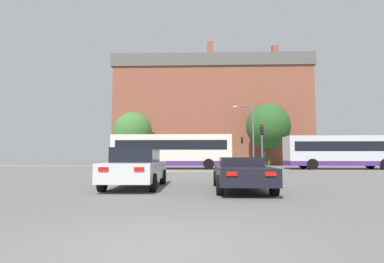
{
  "coord_description": "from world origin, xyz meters",
  "views": [
    {
      "loc": [
        0.66,
        -4.12,
        1.24
      ],
      "look_at": [
        -0.4,
        27.84,
        3.87
      ],
      "focal_mm": 28.0,
      "sensor_mm": 36.0,
      "label": 1
    }
  ],
  "objects_px": {
    "bus_crossing_lead": "(172,151)",
    "bus_crossing_trailing": "(342,151)",
    "traffic_light_near_right": "(262,140)",
    "traffic_light_far_right": "(242,146)",
    "car_roadster_right": "(241,173)",
    "pedestrian_waiting": "(265,158)",
    "car_saloon_left": "(136,167)",
    "street_lamp_junction": "(249,129)",
    "pedestrian_walking_east": "(221,157)",
    "traffic_light_far_left": "(153,143)"
  },
  "relations": [
    {
      "from": "traffic_light_near_right",
      "to": "traffic_light_far_right",
      "type": "xyz_separation_m",
      "value": [
        0.08,
        12.91,
        -0.12
      ]
    },
    {
      "from": "traffic_light_far_right",
      "to": "street_lamp_junction",
      "type": "relative_size",
      "value": 0.55
    },
    {
      "from": "car_saloon_left",
      "to": "street_lamp_junction",
      "type": "distance_m",
      "value": 20.53
    },
    {
      "from": "pedestrian_walking_east",
      "to": "traffic_light_near_right",
      "type": "bearing_deg",
      "value": 70.1
    },
    {
      "from": "car_roadster_right",
      "to": "street_lamp_junction",
      "type": "distance_m",
      "value": 20.14
    },
    {
      "from": "traffic_light_far_left",
      "to": "traffic_light_far_right",
      "type": "height_order",
      "value": "traffic_light_far_left"
    },
    {
      "from": "bus_crossing_lead",
      "to": "bus_crossing_trailing",
      "type": "xyz_separation_m",
      "value": [
        16.35,
        -0.02,
        -0.08
      ]
    },
    {
      "from": "bus_crossing_lead",
      "to": "pedestrian_waiting",
      "type": "xyz_separation_m",
      "value": [
        10.94,
        9.28,
        -0.81
      ]
    },
    {
      "from": "traffic_light_near_right",
      "to": "bus_crossing_trailing",
      "type": "bearing_deg",
      "value": 26.45
    },
    {
      "from": "car_roadster_right",
      "to": "pedestrian_waiting",
      "type": "relative_size",
      "value": 2.98
    },
    {
      "from": "street_lamp_junction",
      "to": "bus_crossing_lead",
      "type": "bearing_deg",
      "value": -168.93
    },
    {
      "from": "pedestrian_walking_east",
      "to": "bus_crossing_lead",
      "type": "bearing_deg",
      "value": 32.39
    },
    {
      "from": "street_lamp_junction",
      "to": "pedestrian_walking_east",
      "type": "height_order",
      "value": "street_lamp_junction"
    },
    {
      "from": "bus_crossing_trailing",
      "to": "pedestrian_walking_east",
      "type": "bearing_deg",
      "value": -133.03
    },
    {
      "from": "bus_crossing_lead",
      "to": "traffic_light_near_right",
      "type": "height_order",
      "value": "traffic_light_near_right"
    },
    {
      "from": "car_saloon_left",
      "to": "car_roadster_right",
      "type": "distance_m",
      "value": 4.11
    },
    {
      "from": "bus_crossing_trailing",
      "to": "traffic_light_near_right",
      "type": "bearing_deg",
      "value": -63.55
    },
    {
      "from": "car_saloon_left",
      "to": "bus_crossing_trailing",
      "type": "height_order",
      "value": "bus_crossing_trailing"
    },
    {
      "from": "bus_crossing_lead",
      "to": "traffic_light_far_right",
      "type": "height_order",
      "value": "traffic_light_far_right"
    },
    {
      "from": "car_saloon_left",
      "to": "pedestrian_waiting",
      "type": "height_order",
      "value": "pedestrian_waiting"
    },
    {
      "from": "car_roadster_right",
      "to": "bus_crossing_trailing",
      "type": "bearing_deg",
      "value": 56.94
    },
    {
      "from": "car_roadster_right",
      "to": "pedestrian_walking_east",
      "type": "relative_size",
      "value": 2.7
    },
    {
      "from": "traffic_light_far_right",
      "to": "pedestrian_waiting",
      "type": "bearing_deg",
      "value": 11.19
    },
    {
      "from": "bus_crossing_lead",
      "to": "bus_crossing_trailing",
      "type": "bearing_deg",
      "value": 89.91
    },
    {
      "from": "car_saloon_left",
      "to": "pedestrian_waiting",
      "type": "distance_m",
      "value": 28.63
    },
    {
      "from": "car_roadster_right",
      "to": "street_lamp_junction",
      "type": "height_order",
      "value": "street_lamp_junction"
    },
    {
      "from": "car_saloon_left",
      "to": "pedestrian_waiting",
      "type": "xyz_separation_m",
      "value": [
        10.62,
        26.59,
        0.17
      ]
    },
    {
      "from": "traffic_light_far_right",
      "to": "street_lamp_junction",
      "type": "xyz_separation_m",
      "value": [
        -0.2,
        -7.17,
        1.58
      ]
    },
    {
      "from": "bus_crossing_trailing",
      "to": "pedestrian_walking_east",
      "type": "xyz_separation_m",
      "value": [
        -10.98,
        10.25,
        -0.61
      ]
    },
    {
      "from": "pedestrian_walking_east",
      "to": "car_roadster_right",
      "type": "bearing_deg",
      "value": 58.05
    },
    {
      "from": "traffic_light_far_left",
      "to": "pedestrian_waiting",
      "type": "xyz_separation_m",
      "value": [
        14.25,
        0.25,
        -1.91
      ]
    },
    {
      "from": "traffic_light_near_right",
      "to": "traffic_light_far_right",
      "type": "relative_size",
      "value": 1.05
    },
    {
      "from": "traffic_light_far_right",
      "to": "pedestrian_waiting",
      "type": "relative_size",
      "value": 2.21
    },
    {
      "from": "traffic_light_far_left",
      "to": "pedestrian_waiting",
      "type": "distance_m",
      "value": 14.38
    },
    {
      "from": "bus_crossing_lead",
      "to": "traffic_light_far_left",
      "type": "relative_size",
      "value": 2.68
    },
    {
      "from": "car_saloon_left",
      "to": "bus_crossing_trailing",
      "type": "distance_m",
      "value": 23.59
    },
    {
      "from": "car_roadster_right",
      "to": "street_lamp_junction",
      "type": "bearing_deg",
      "value": 80.62
    },
    {
      "from": "traffic_light_near_right",
      "to": "street_lamp_junction",
      "type": "height_order",
      "value": "street_lamp_junction"
    },
    {
      "from": "bus_crossing_lead",
      "to": "pedestrian_waiting",
      "type": "height_order",
      "value": "bus_crossing_lead"
    },
    {
      "from": "traffic_light_far_left",
      "to": "traffic_light_near_right",
      "type": "height_order",
      "value": "traffic_light_far_left"
    },
    {
      "from": "car_saloon_left",
      "to": "car_roadster_right",
      "type": "height_order",
      "value": "car_saloon_left"
    },
    {
      "from": "traffic_light_near_right",
      "to": "street_lamp_junction",
      "type": "distance_m",
      "value": 5.93
    },
    {
      "from": "bus_crossing_trailing",
      "to": "traffic_light_near_right",
      "type": "relative_size",
      "value": 2.78
    },
    {
      "from": "street_lamp_junction",
      "to": "traffic_light_far_right",
      "type": "bearing_deg",
      "value": 88.42
    },
    {
      "from": "bus_crossing_lead",
      "to": "traffic_light_near_right",
      "type": "xyz_separation_m",
      "value": [
        7.92,
        -4.22,
        0.82
      ]
    },
    {
      "from": "traffic_light_far_left",
      "to": "street_lamp_junction",
      "type": "height_order",
      "value": "street_lamp_junction"
    },
    {
      "from": "bus_crossing_lead",
      "to": "traffic_light_far_right",
      "type": "relative_size",
      "value": 3.15
    },
    {
      "from": "pedestrian_waiting",
      "to": "bus_crossing_trailing",
      "type": "bearing_deg",
      "value": -58.61
    },
    {
      "from": "car_saloon_left",
      "to": "traffic_light_near_right",
      "type": "relative_size",
      "value": 1.23
    },
    {
      "from": "car_saloon_left",
      "to": "bus_crossing_lead",
      "type": "distance_m",
      "value": 17.35
    }
  ]
}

